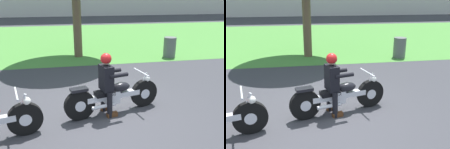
% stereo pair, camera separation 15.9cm
% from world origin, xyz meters
% --- Properties ---
extents(ground, '(120.00, 120.00, 0.00)m').
position_xyz_m(ground, '(0.00, 0.00, 0.00)').
color(ground, '#38383D').
extents(grass_verge, '(60.00, 12.00, 0.01)m').
position_xyz_m(grass_verge, '(0.00, 9.94, 0.00)').
color(grass_verge, '#478438').
rests_on(grass_verge, ground).
extents(motorcycle_lead, '(2.23, 0.83, 0.89)m').
position_xyz_m(motorcycle_lead, '(0.29, 0.08, 0.40)').
color(motorcycle_lead, black).
rests_on(motorcycle_lead, ground).
extents(rider_lead, '(0.62, 0.55, 1.41)m').
position_xyz_m(rider_lead, '(0.12, 0.04, 0.83)').
color(rider_lead, black).
rests_on(rider_lead, ground).
extents(trash_can, '(0.51, 0.51, 0.84)m').
position_xyz_m(trash_can, '(3.59, 4.63, 0.42)').
color(trash_can, '#595E5B').
rests_on(trash_can, ground).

